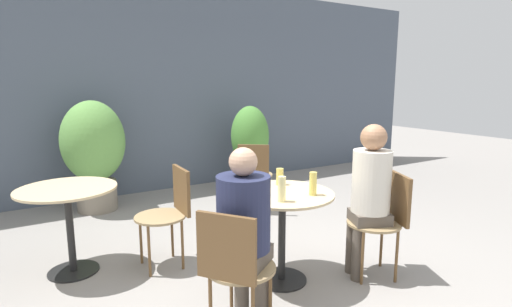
# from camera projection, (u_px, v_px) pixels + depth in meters

# --- Properties ---
(ground_plane) EXTENTS (20.00, 20.00, 0.00)m
(ground_plane) POSITION_uv_depth(u_px,v_px,m) (299.00, 281.00, 3.26)
(ground_plane) COLOR gray
(storefront_wall) EXTENTS (10.00, 0.06, 3.00)m
(storefront_wall) POSITION_uv_depth(u_px,v_px,m) (161.00, 89.00, 5.80)
(storefront_wall) COLOR #4C5666
(storefront_wall) RESTS_ON ground_plane
(cafe_table_near) EXTENTS (0.82, 0.82, 0.74)m
(cafe_table_near) POSITION_uv_depth(u_px,v_px,m) (282.00, 212.00, 3.17)
(cafe_table_near) COLOR black
(cafe_table_near) RESTS_ON ground_plane
(cafe_table_far) EXTENTS (0.79, 0.79, 0.74)m
(cafe_table_far) POSITION_uv_depth(u_px,v_px,m) (68.00, 207.00, 3.31)
(cafe_table_far) COLOR black
(cafe_table_far) RESTS_ON ground_plane
(bistro_chair_0) EXTENTS (0.50, 0.50, 0.87)m
(bistro_chair_0) POSITION_uv_depth(u_px,v_px,m) (234.00, 263.00, 2.40)
(bistro_chair_0) COLOR #997F56
(bistro_chair_0) RESTS_ON ground_plane
(bistro_chair_1) EXTENTS (0.49, 0.48, 0.87)m
(bistro_chair_1) POSITION_uv_depth(u_px,v_px,m) (385.00, 214.00, 3.28)
(bistro_chair_1) COLOR #997F56
(bistro_chair_1) RESTS_ON ground_plane
(bistro_chair_2) EXTENTS (0.44, 0.44, 0.87)m
(bistro_chair_2) POSITION_uv_depth(u_px,v_px,m) (171.00, 207.00, 3.47)
(bistro_chair_2) COLOR #997F56
(bistro_chair_2) RESTS_ON ground_plane
(bistro_chair_3) EXTENTS (0.50, 0.50, 0.87)m
(bistro_chair_3) POSITION_uv_depth(u_px,v_px,m) (254.00, 170.00, 4.88)
(bistro_chair_3) COLOR #997F56
(bistro_chair_3) RESTS_ON ground_plane
(seated_person_0) EXTENTS (0.43, 0.42, 1.21)m
(seated_person_0) POSITION_uv_depth(u_px,v_px,m) (245.00, 224.00, 2.50)
(seated_person_0) COLOR brown
(seated_person_0) RESTS_ON ground_plane
(seated_person_1) EXTENTS (0.38, 0.36, 1.27)m
(seated_person_1) POSITION_uv_depth(u_px,v_px,m) (370.00, 187.00, 3.22)
(seated_person_1) COLOR brown
(seated_person_1) RESTS_ON ground_plane
(beer_glass_0) EXTENTS (0.06, 0.06, 0.14)m
(beer_glass_0) POSITION_uv_depth(u_px,v_px,m) (280.00, 177.00, 3.36)
(beer_glass_0) COLOR #DBC65B
(beer_glass_0) RESTS_ON cafe_table_near
(beer_glass_1) EXTENTS (0.06, 0.06, 0.14)m
(beer_glass_1) POSITION_uv_depth(u_px,v_px,m) (252.00, 183.00, 3.15)
(beer_glass_1) COLOR beige
(beer_glass_1) RESTS_ON cafe_table_near
(beer_glass_2) EXTENTS (0.06, 0.06, 0.19)m
(beer_glass_2) POSITION_uv_depth(u_px,v_px,m) (282.00, 189.00, 2.89)
(beer_glass_2) COLOR beige
(beer_glass_2) RESTS_ON cafe_table_near
(beer_glass_3) EXTENTS (0.06, 0.06, 0.18)m
(beer_glass_3) POSITION_uv_depth(u_px,v_px,m) (313.00, 184.00, 3.05)
(beer_glass_3) COLOR #DBC65B
(beer_glass_3) RESTS_ON cafe_table_near
(potted_plant_0) EXTENTS (0.76, 0.76, 1.38)m
(potted_plant_0) POSITION_uv_depth(u_px,v_px,m) (94.00, 149.00, 4.92)
(potted_plant_0) COLOR slate
(potted_plant_0) RESTS_ON ground_plane
(potted_plant_1) EXTENTS (0.57, 0.57, 1.25)m
(potted_plant_1) POSITION_uv_depth(u_px,v_px,m) (250.00, 144.00, 5.96)
(potted_plant_1) COLOR #47423D
(potted_plant_1) RESTS_ON ground_plane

